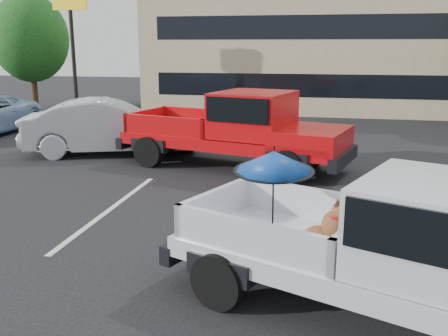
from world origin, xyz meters
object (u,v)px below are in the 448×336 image
(silver_pickup, at_px, (413,246))
(silver_sedan, at_px, (109,127))
(tree_left, at_px, (30,38))
(red_pickup, at_px, (247,127))
(tree_back, at_px, (412,27))
(motel_sign, at_px, (71,16))

(silver_pickup, xyz_separation_m, silver_sedan, (-7.80, 8.75, -0.19))
(tree_left, distance_m, silver_sedan, 13.35)
(silver_pickup, bearing_deg, red_pickup, 135.52)
(tree_left, height_order, tree_back, tree_back)
(silver_pickup, height_order, red_pickup, red_pickup)
(motel_sign, distance_m, tree_back, 18.87)
(silver_pickup, xyz_separation_m, red_pickup, (-3.21, 7.63, 0.12))
(tree_back, bearing_deg, motel_sign, -147.99)
(motel_sign, distance_m, silver_pickup, 20.20)
(silver_pickup, distance_m, silver_sedan, 11.72)
(tree_back, bearing_deg, tree_left, -160.71)
(silver_pickup, distance_m, red_pickup, 8.28)
(motel_sign, bearing_deg, silver_pickup, -51.21)
(red_pickup, distance_m, silver_sedan, 4.74)
(tree_left, relative_size, silver_pickup, 1.00)
(motel_sign, bearing_deg, tree_back, 32.01)
(motel_sign, height_order, silver_sedan, motel_sign)
(motel_sign, xyz_separation_m, tree_left, (-4.00, 3.00, -0.92))
(motel_sign, xyz_separation_m, silver_pickup, (12.46, -15.50, -3.60))
(motel_sign, bearing_deg, silver_sedan, -55.42)
(tree_back, relative_size, red_pickup, 1.03)
(tree_left, distance_m, red_pickup, 17.32)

